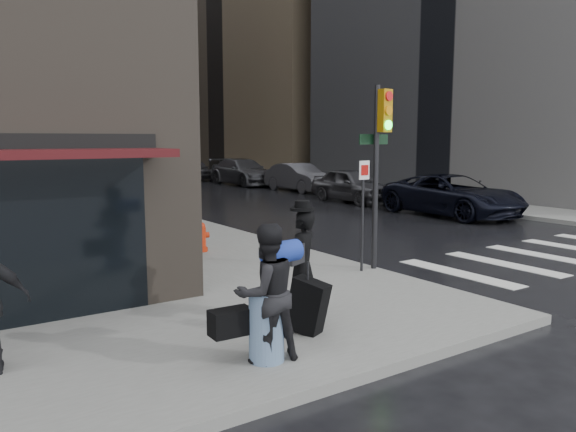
# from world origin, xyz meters

# --- Properties ---
(ground) EXTENTS (140.00, 140.00, 0.00)m
(ground) POSITION_xyz_m (0.00, 0.00, 0.00)
(ground) COLOR black
(ground) RESTS_ON ground
(sidewalk_left) EXTENTS (4.00, 50.00, 0.15)m
(sidewalk_left) POSITION_xyz_m (0.00, 27.00, 0.07)
(sidewalk_left) COLOR slate
(sidewalk_left) RESTS_ON ground
(sidewalk_right) EXTENTS (3.00, 50.00, 0.15)m
(sidewalk_right) POSITION_xyz_m (13.50, 27.00, 0.07)
(sidewalk_right) COLOR slate
(sidewalk_right) RESTS_ON ground
(crosswalk) EXTENTS (8.50, 3.00, 0.01)m
(crosswalk) POSITION_xyz_m (7.50, 1.00, 0.00)
(crosswalk) COLOR silver
(crosswalk) RESTS_ON ground
(bldg_right_far) EXTENTS (22.00, 20.00, 25.00)m
(bldg_right_far) POSITION_xyz_m (26.00, 58.00, 12.50)
(bldg_right_far) COLOR gray
(bldg_right_far) RESTS_ON ground
(bldg_distant) EXTENTS (40.00, 12.00, 32.00)m
(bldg_distant) POSITION_xyz_m (6.00, 78.00, 16.00)
(bldg_distant) COLOR gray
(bldg_distant) RESTS_ON ground
(man_overcoat) EXTENTS (0.91, 1.21, 1.83)m
(man_overcoat) POSITION_xyz_m (-1.38, -0.09, 0.92)
(man_overcoat) COLOR black
(man_overcoat) RESTS_ON ground
(man_jeans) EXTENTS (1.21, 0.68, 1.71)m
(man_jeans) POSITION_xyz_m (-2.62, -1.04, 1.00)
(man_jeans) COLOR black
(man_jeans) RESTS_ON ground
(traffic_light) EXTENTS (0.94, 0.47, 3.78)m
(traffic_light) POSITION_xyz_m (1.87, 1.81, 2.59)
(traffic_light) COLOR black
(traffic_light) RESTS_ON ground
(fire_hydrant) EXTENTS (0.41, 0.31, 0.71)m
(fire_hydrant) POSITION_xyz_m (-0.35, 5.57, 0.47)
(fire_hydrant) COLOR #AF240A
(fire_hydrant) RESTS_ON ground
(parked_car_0) EXTENTS (2.67, 5.59, 1.54)m
(parked_car_0) POSITION_xyz_m (10.63, 7.11, 0.77)
(parked_car_0) COLOR black
(parked_car_0) RESTS_ON ground
(parked_car_1) EXTENTS (1.93, 4.57, 1.54)m
(parked_car_1) POSITION_xyz_m (10.58, 12.71, 0.77)
(parked_car_1) COLOR #46464A
(parked_car_1) RESTS_ON ground
(parked_car_2) EXTENTS (1.65, 4.66, 1.53)m
(parked_car_2) POSITION_xyz_m (11.53, 18.31, 0.77)
(parked_car_2) COLOR #4D4C51
(parked_car_2) RESTS_ON ground
(parked_car_3) EXTENTS (2.41, 5.64, 1.62)m
(parked_car_3) POSITION_xyz_m (11.22, 23.91, 0.81)
(parked_car_3) COLOR #3F3F44
(parked_car_3) RESTS_ON ground
(parked_car_4) EXTENTS (2.01, 4.21, 1.39)m
(parked_car_4) POSITION_xyz_m (10.56, 29.51, 0.69)
(parked_car_4) COLOR #3D3C41
(parked_car_4) RESTS_ON ground
(parked_car_5) EXTENTS (1.93, 4.51, 1.45)m
(parked_car_5) POSITION_xyz_m (10.59, 35.11, 0.72)
(parked_car_5) COLOR #535358
(parked_car_5) RESTS_ON ground
(parked_car_6) EXTENTS (2.76, 5.79, 1.60)m
(parked_car_6) POSITION_xyz_m (11.60, 40.71, 0.80)
(parked_car_6) COLOR #49494D
(parked_car_6) RESTS_ON ground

